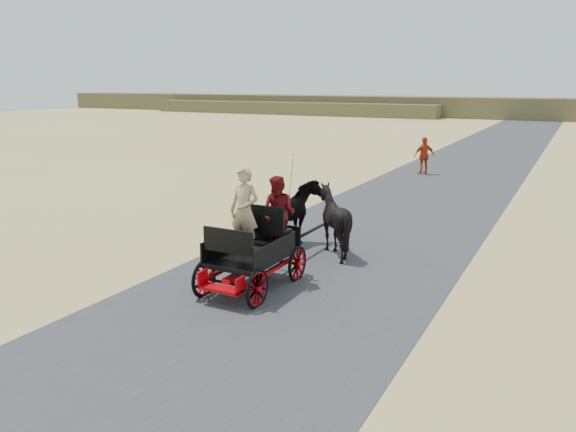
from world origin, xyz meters
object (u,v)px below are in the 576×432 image
at_px(horse_right, 334,221).
at_px(pedestrian, 424,156).
at_px(horse_left, 294,216).
at_px(carriage, 252,271).

xyz_separation_m(horse_right, pedestrian, (-1.18, 13.44, 0.01)).
height_order(horse_left, pedestrian, pedestrian).
xyz_separation_m(carriage, horse_left, (-0.55, 3.00, 0.49)).
bearing_deg(horse_left, carriage, 100.39).
bearing_deg(horse_right, carriage, 79.61).
height_order(carriage, horse_right, horse_right).
bearing_deg(horse_right, pedestrian, -84.98).
bearing_deg(pedestrian, horse_right, 55.65).
xyz_separation_m(horse_left, horse_right, (1.10, 0.00, 0.00)).
bearing_deg(carriage, pedestrian, 92.20).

